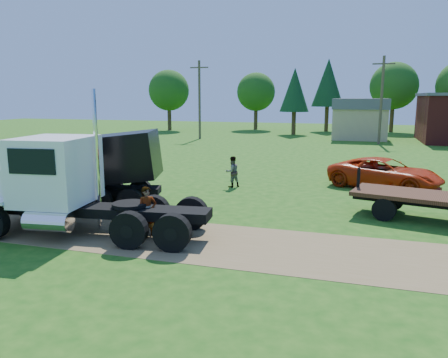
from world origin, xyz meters
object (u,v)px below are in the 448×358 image
(orange_pickup, at_px, (385,173))
(spectator_a, at_px, (147,212))
(black_dump_truck, at_px, (77,166))
(white_semi_tractor, at_px, (59,185))

(orange_pickup, relative_size, spectator_a, 3.26)
(black_dump_truck, distance_m, spectator_a, 5.71)
(white_semi_tractor, bearing_deg, orange_pickup, 38.68)
(orange_pickup, bearing_deg, black_dump_truck, 144.17)
(white_semi_tractor, relative_size, orange_pickup, 1.48)
(orange_pickup, height_order, spectator_a, spectator_a)
(white_semi_tractor, distance_m, orange_pickup, 16.65)
(spectator_a, bearing_deg, black_dump_truck, 107.23)
(white_semi_tractor, height_order, spectator_a, white_semi_tractor)
(white_semi_tractor, height_order, orange_pickup, white_semi_tractor)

